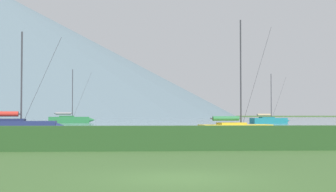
# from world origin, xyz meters

# --- Properties ---
(ground_plane) EXTENTS (1000.00, 1000.00, 0.00)m
(ground_plane) POSITION_xyz_m (0.00, 0.00, 0.00)
(ground_plane) COLOR #3D602D
(harbor_water) EXTENTS (320.00, 246.00, 0.00)m
(harbor_water) POSITION_xyz_m (0.00, 137.00, 0.00)
(harbor_water) COLOR gray
(harbor_water) RESTS_ON ground_plane
(hedge_line) EXTENTS (80.00, 1.20, 1.25)m
(hedge_line) POSITION_xyz_m (0.00, 11.00, 0.62)
(hedge_line) COLOR #284C23
(hedge_line) RESTS_ON ground_plane
(sailboat_slip_4) EXTENTS (8.09, 3.66, 9.52)m
(sailboat_slip_4) POSITION_xyz_m (23.85, 79.36, 0.66)
(sailboat_slip_4) COLOR #19707A
(sailboat_slip_4) RESTS_ON harbor_water
(sailboat_slip_5) EXTENTS (8.91, 3.27, 9.47)m
(sailboat_slip_5) POSITION_xyz_m (-12.43, 32.28, 0.72)
(sailboat_slip_5) COLOR navy
(sailboat_slip_5) RESTS_ON harbor_water
(sailboat_slip_6) EXTENTS (9.49, 3.89, 10.92)m
(sailboat_slip_6) POSITION_xyz_m (-14.97, 87.74, 0.77)
(sailboat_slip_6) COLOR #236B38
(sailboat_slip_6) RESTS_ON harbor_water
(sailboat_slip_7) EXTENTS (7.12, 3.06, 9.88)m
(sailboat_slip_7) POSITION_xyz_m (7.16, 27.51, 0.59)
(sailboat_slip_7) COLOR gold
(sailboat_slip_7) RESTS_ON harbor_water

